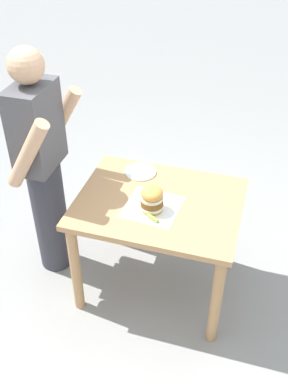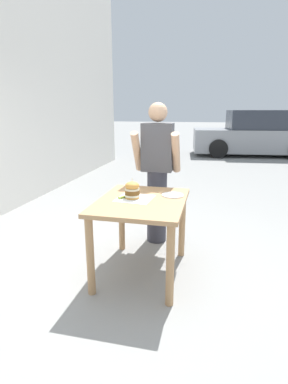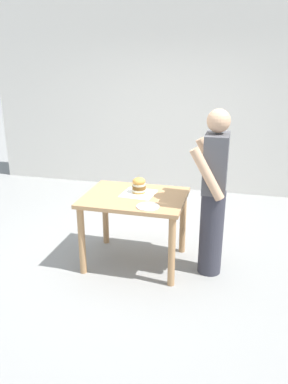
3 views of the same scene
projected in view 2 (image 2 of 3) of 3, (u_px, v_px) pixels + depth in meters
ground_plane at (142, 272)px, 3.07m from camera, size 80.00×80.00×0.00m
patio_table at (142, 213)px, 2.90m from camera, size 0.82×1.05×0.77m
serving_paper at (135, 198)px, 2.90m from camera, size 0.36×0.36×0.00m
sandwich at (132, 190)px, 2.88m from camera, size 0.15×0.15×0.20m
pickle_spear at (122, 197)px, 2.89m from camera, size 0.06×0.08×0.02m
side_plate_with_forks at (173, 195)px, 3.00m from camera, size 0.22×0.22×0.02m
diner_across_table at (157, 172)px, 3.59m from camera, size 0.55×0.35×1.69m
parked_car_near_curb at (254, 135)px, 10.79m from camera, size 4.35×2.16×1.60m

